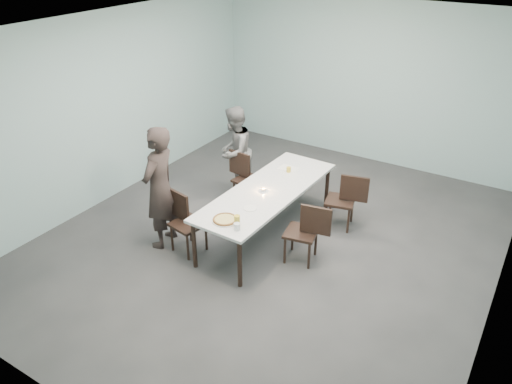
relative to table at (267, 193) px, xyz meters
The scene contains 16 objects.
ground 0.71m from the table, 34.24° to the right, with size 7.00×7.00×0.00m, color #333335.
room_shell 1.34m from the table, 34.24° to the right, with size 6.02×7.02×3.01m.
table is the anchor object (origin of this frame).
chair_near_left 1.23m from the table, 130.89° to the right, with size 0.64×0.49×0.87m.
chair_far_left 1.06m from the table, 141.20° to the left, with size 0.64×0.47×0.87m.
chair_near_right 0.87m from the table, 19.83° to the right, with size 0.64×0.49×0.87m.
chair_far_right 1.22m from the table, 42.34° to the left, with size 0.65×0.50×0.87m.
diner_near 1.52m from the table, 139.81° to the right, with size 0.65×0.43×1.79m, color black.
diner_far 1.42m from the table, 143.35° to the left, with size 0.75×0.58×1.53m, color slate.
pizza 1.02m from the table, 91.57° to the right, with size 0.34×0.34×0.04m.
side_plate 0.59m from the table, 82.42° to the right, with size 0.18×0.18×0.01m, color white.
beer_glass 1.06m from the table, 80.50° to the right, with size 0.08×0.08×0.15m, color gold.
water_tumbler 1.13m from the table, 78.88° to the right, with size 0.08×0.08×0.09m, color silver.
tealight 0.11m from the table, 110.88° to the right, with size 0.06×0.06×0.05m.
amber_tumbler 0.68m from the table, 91.62° to the left, with size 0.07×0.07×0.08m, color gold.
menu 0.78m from the table, 95.50° to the left, with size 0.30×0.22×0.01m, color silver.
Camera 1 is at (3.04, -5.33, 4.11)m, focal length 35.00 mm.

